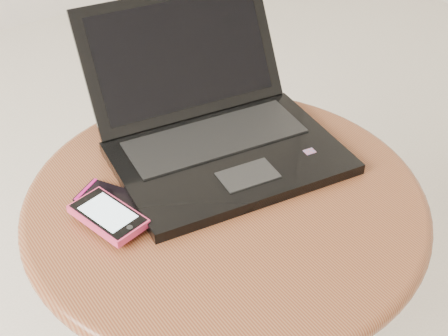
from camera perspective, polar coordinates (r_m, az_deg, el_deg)
table at (r=1.07m, az=0.13°, el=-6.79°), size 0.64×0.64×0.51m
laptop at (r=1.08m, az=-0.85°, el=3.74°), size 0.41×0.42×0.21m
phone_black at (r=1.00m, az=-9.99°, el=-2.86°), size 0.10×0.12×0.01m
phone_pink at (r=0.95m, az=-10.38°, el=-4.24°), size 0.09×0.13×0.01m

